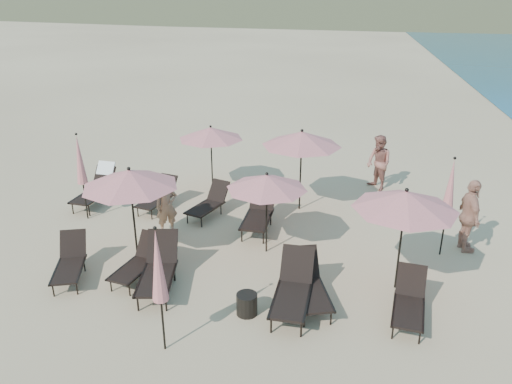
% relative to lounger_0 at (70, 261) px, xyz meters
% --- Properties ---
extents(ground, '(800.00, 800.00, 0.00)m').
position_rel_lounger_0_xyz_m(ground, '(4.25, -0.32, -0.42)').
color(ground, '#D6BA8C').
rests_on(ground, ground).
extents(lounger_0, '(1.06, 1.67, 0.90)m').
position_rel_lounger_0_xyz_m(lounger_0, '(0.00, 0.00, 0.00)').
color(lounger_0, black).
rests_on(lounger_0, ground).
extents(lounger_1, '(0.87, 1.61, 0.88)m').
position_rel_lounger_0_xyz_m(lounger_1, '(1.51, 0.28, -0.01)').
color(lounger_1, black).
rests_on(lounger_1, ground).
extents(lounger_2, '(1.01, 1.93, 1.06)m').
position_rel_lounger_0_xyz_m(lounger_2, '(2.12, -0.04, 0.08)').
color(lounger_2, black).
rests_on(lounger_2, ground).
extents(lounger_3, '(0.77, 1.87, 1.06)m').
position_rel_lounger_0_xyz_m(lounger_3, '(5.10, -0.31, 0.08)').
color(lounger_3, black).
rests_on(lounger_3, ground).
extents(lounger_4, '(1.12, 1.81, 0.97)m').
position_rel_lounger_0_xyz_m(lounger_4, '(5.40, -0.03, 0.04)').
color(lounger_4, black).
rests_on(lounger_4, ground).
extents(lounger_5, '(0.80, 1.62, 0.89)m').
position_rel_lounger_0_xyz_m(lounger_5, '(7.40, -0.25, -0.00)').
color(lounger_5, black).
rests_on(lounger_5, ground).
extents(lounger_6, '(0.82, 1.85, 1.12)m').
position_rel_lounger_0_xyz_m(lounger_6, '(-1.40, 4.12, 0.12)').
color(lounger_6, black).
rests_on(lounger_6, ground).
extents(lounger_7, '(0.93, 1.63, 0.88)m').
position_rel_lounger_0_xyz_m(lounger_7, '(0.60, 4.02, -0.01)').
color(lounger_7, black).
rests_on(lounger_7, ground).
extents(lounger_8, '(1.08, 1.67, 0.90)m').
position_rel_lounger_0_xyz_m(lounger_8, '(2.22, 3.80, -0.00)').
color(lounger_8, black).
rests_on(lounger_8, ground).
extents(lounger_9, '(0.73, 1.83, 1.05)m').
position_rel_lounger_0_xyz_m(lounger_9, '(3.78, 3.24, 0.07)').
color(lounger_9, black).
rests_on(lounger_9, ground).
extents(umbrella_open_0, '(2.23, 2.23, 2.40)m').
position_rel_lounger_0_xyz_m(umbrella_open_0, '(1.16, 1.02, 1.70)').
color(umbrella_open_0, black).
rests_on(umbrella_open_0, ground).
extents(umbrella_open_1, '(1.97, 1.97, 2.12)m').
position_rel_lounger_0_xyz_m(umbrella_open_1, '(4.18, 1.99, 1.45)').
color(umbrella_open_1, black).
rests_on(umbrella_open_1, ground).
extents(umbrella_open_2, '(2.20, 2.20, 2.37)m').
position_rel_lounger_0_xyz_m(umbrella_open_2, '(7.25, 0.88, 1.68)').
color(umbrella_open_2, black).
rests_on(umbrella_open_2, ground).
extents(umbrella_open_3, '(2.04, 2.04, 2.20)m').
position_rel_lounger_0_xyz_m(umbrella_open_3, '(1.82, 5.69, 1.52)').
color(umbrella_open_3, black).
rests_on(umbrella_open_3, ground).
extents(umbrella_open_4, '(2.29, 2.29, 2.46)m').
position_rel_lounger_0_xyz_m(umbrella_open_4, '(4.75, 4.75, 1.76)').
color(umbrella_open_4, black).
rests_on(umbrella_open_4, ground).
extents(umbrella_closed_0, '(0.29, 0.29, 2.50)m').
position_rel_lounger_0_xyz_m(umbrella_closed_0, '(2.93, -1.96, 1.32)').
color(umbrella_closed_0, black).
rests_on(umbrella_closed_0, ground).
extents(umbrella_closed_1, '(0.30, 0.30, 2.55)m').
position_rel_lounger_0_xyz_m(umbrella_closed_1, '(8.46, 2.60, 1.36)').
color(umbrella_closed_1, black).
rests_on(umbrella_closed_1, ground).
extents(umbrella_closed_2, '(0.30, 0.30, 2.54)m').
position_rel_lounger_0_xyz_m(umbrella_closed_2, '(-1.18, 3.01, 1.35)').
color(umbrella_closed_2, black).
rests_on(umbrella_closed_2, ground).
extents(side_table_0, '(0.36, 0.36, 0.41)m').
position_rel_lounger_0_xyz_m(side_table_0, '(2.11, 0.42, -0.22)').
color(side_table_0, black).
rests_on(side_table_0, ground).
extents(side_table_1, '(0.43, 0.43, 0.45)m').
position_rel_lounger_0_xyz_m(side_table_1, '(4.20, -0.64, -0.19)').
color(side_table_1, black).
rests_on(side_table_1, ground).
extents(beachgoer_a, '(0.70, 0.65, 1.61)m').
position_rel_lounger_0_xyz_m(beachgoer_a, '(1.42, 2.53, 0.39)').
color(beachgoer_a, '#9D7255').
rests_on(beachgoer_a, ground).
extents(beachgoer_b, '(1.06, 1.11, 1.80)m').
position_rel_lounger_0_xyz_m(beachgoer_b, '(7.10, 6.80, 0.48)').
color(beachgoer_b, '#9B5D50').
rests_on(beachgoer_b, ground).
extents(beachgoer_c, '(0.61, 1.16, 1.89)m').
position_rel_lounger_0_xyz_m(beachgoer_c, '(9.09, 2.94, 0.52)').
color(beachgoer_c, tan).
rests_on(beachgoer_c, ground).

